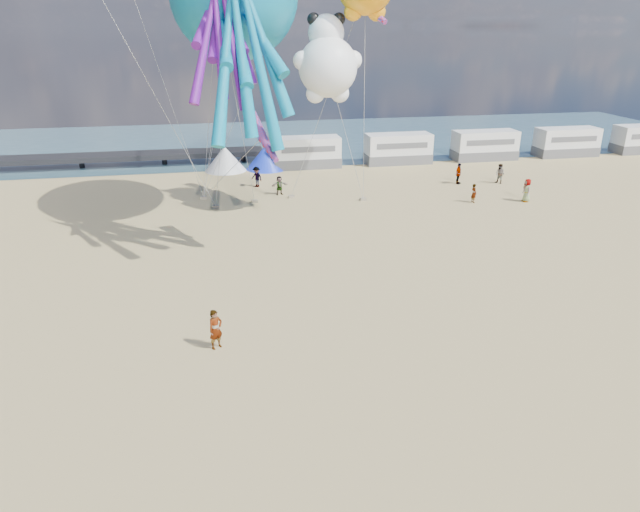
{
  "coord_description": "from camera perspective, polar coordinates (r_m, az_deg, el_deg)",
  "views": [
    {
      "loc": [
        -3.34,
        -15.41,
        13.1
      ],
      "look_at": [
        0.8,
        6.0,
        4.29
      ],
      "focal_mm": 32.0,
      "sensor_mm": 36.0,
      "label": 1
    }
  ],
  "objects": [
    {
      "name": "motorhome_1",
      "position": [
        59.66,
        7.82,
        10.59
      ],
      "size": [
        6.6,
        2.5,
        3.0
      ],
      "primitive_type": "cube",
      "color": "silver",
      "rests_on": "ground"
    },
    {
      "name": "motorhome_2",
      "position": [
        63.31,
        16.14,
        10.6
      ],
      "size": [
        6.6,
        2.5,
        3.0
      ],
      "primitive_type": "cube",
      "color": "silver",
      "rests_on": "ground"
    },
    {
      "name": "sandbag_a",
      "position": [
        45.09,
        -10.39,
        4.89
      ],
      "size": [
        0.5,
        0.35,
        0.22
      ],
      "primitive_type": "cube",
      "color": "gray",
      "rests_on": "ground"
    },
    {
      "name": "tent_blue",
      "position": [
        56.92,
        -5.4,
        9.84
      ],
      "size": [
        4.0,
        4.0,
        2.4
      ],
      "primitive_type": "cone",
      "color": "#1933CC",
      "rests_on": "ground"
    },
    {
      "name": "kite_panda",
      "position": [
        39.98,
        0.78,
        18.36
      ],
      "size": [
        6.13,
        5.98,
        6.76
      ],
      "primitive_type": null,
      "rotation": [
        0.0,
        0.0,
        -0.38
      ],
      "color": "white"
    },
    {
      "name": "beachgoer_1",
      "position": [
        53.75,
        17.56,
        7.84
      ],
      "size": [
        0.92,
        1.02,
        1.76
      ],
      "primitive_type": "imported",
      "rotation": [
        0.0,
        0.0,
        5.26
      ],
      "color": "#7F6659",
      "rests_on": "ground"
    },
    {
      "name": "sandbag_c",
      "position": [
        46.39,
        4.34,
        5.68
      ],
      "size": [
        0.5,
        0.35,
        0.22
      ],
      "primitive_type": "cube",
      "color": "gray",
      "rests_on": "ground"
    },
    {
      "name": "motorhome_3",
      "position": [
        68.09,
        23.43,
        10.42
      ],
      "size": [
        6.6,
        2.5,
        3.0
      ],
      "primitive_type": "cube",
      "color": "silver",
      "rests_on": "ground"
    },
    {
      "name": "beachgoer_2",
      "position": [
        50.51,
        -6.36,
        7.87
      ],
      "size": [
        1.08,
        1.09,
        1.78
      ],
      "primitive_type": "imported",
      "rotation": [
        0.0,
        0.0,
        5.44
      ],
      "color": "#7F6659",
      "rests_on": "ground"
    },
    {
      "name": "sandbag_b",
      "position": [
        46.01,
        -6.57,
        5.46
      ],
      "size": [
        0.5,
        0.35,
        0.22
      ],
      "primitive_type": "cube",
      "color": "gray",
      "rests_on": "ground"
    },
    {
      "name": "water",
      "position": [
        71.69,
        -8.25,
        11.27
      ],
      "size": [
        120.0,
        120.0,
        0.0
      ],
      "primitive_type": "plane",
      "color": "#345563",
      "rests_on": "ground"
    },
    {
      "name": "beachgoer_3",
      "position": [
        52.63,
        13.68,
        8.01
      ],
      "size": [
        1.34,
        1.33,
        1.86
      ],
      "primitive_type": "imported",
      "rotation": [
        0.0,
        0.0,
        0.78
      ],
      "color": "#7F6659",
      "rests_on": "ground"
    },
    {
      "name": "beachgoer_4",
      "position": [
        47.9,
        -4.08,
        7.05
      ],
      "size": [
        0.99,
        0.6,
        1.57
      ],
      "primitive_type": "imported",
      "rotation": [
        0.0,
        0.0,
        0.25
      ],
      "color": "#7F6659",
      "rests_on": "ground"
    },
    {
      "name": "motorhome_0",
      "position": [
        57.37,
        -1.37,
        10.33
      ],
      "size": [
        6.6,
        2.5,
        3.0
      ],
      "primitive_type": "cube",
      "color": "silver",
      "rests_on": "ground"
    },
    {
      "name": "tent_white",
      "position": [
        56.69,
        -9.48,
        9.59
      ],
      "size": [
        4.0,
        4.0,
        2.4
      ],
      "primitive_type": "cone",
      "color": "white",
      "rests_on": "ground"
    },
    {
      "name": "ground",
      "position": [
        20.5,
        1.05,
        -17.73
      ],
      "size": [
        120.0,
        120.0,
        0.0
      ],
      "primitive_type": "plane",
      "color": "tan",
      "rests_on": "ground"
    },
    {
      "name": "beachgoer_0",
      "position": [
        48.68,
        19.99,
        6.19
      ],
      "size": [
        0.49,
        0.7,
        1.86
      ],
      "primitive_type": "imported",
      "rotation": [
        0.0,
        0.0,
        4.65
      ],
      "color": "#7F6659",
      "rests_on": "ground"
    },
    {
      "name": "beachgoer_5",
      "position": [
        47.19,
        15.13,
        6.08
      ],
      "size": [
        0.62,
        1.46,
        1.53
      ],
      "primitive_type": "imported",
      "rotation": [
        0.0,
        0.0,
        1.69
      ],
      "color": "#7F6659",
      "rests_on": "ground"
    },
    {
      "name": "standing_person",
      "position": [
        25.28,
        -10.39,
        -7.23
      ],
      "size": [
        0.79,
        0.73,
        1.82
      ],
      "primitive_type": "imported",
      "rotation": [
        0.0,
        0.0,
        0.59
      ],
      "color": "tan",
      "rests_on": "ground"
    },
    {
      "name": "sandbag_d",
      "position": [
        47.07,
        -2.87,
        5.95
      ],
      "size": [
        0.5,
        0.35,
        0.22
      ],
      "primitive_type": "cube",
      "color": "gray",
      "rests_on": "ground"
    },
    {
      "name": "windsock_right",
      "position": [
        34.14,
        -5.78,
        11.74
      ],
      "size": [
        2.14,
        4.34,
        4.27
      ],
      "primitive_type": null,
      "rotation": [
        0.0,
        0.0,
        0.3
      ],
      "color": "red"
    },
    {
      "name": "sandbag_e",
      "position": [
        47.68,
        -11.56,
        5.74
      ],
      "size": [
        0.5,
        0.35,
        0.22
      ],
      "primitive_type": "cube",
      "color": "gray",
      "rests_on": "ground"
    },
    {
      "name": "windsock_mid",
      "position": [
        42.1,
        4.07,
        23.92
      ],
      "size": [
        3.27,
        5.6,
        5.7
      ],
      "primitive_type": null,
      "rotation": [
        0.0,
        0.0,
        0.43
      ],
      "color": "red"
    }
  ]
}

